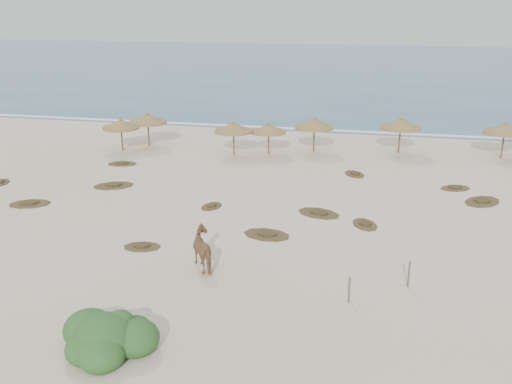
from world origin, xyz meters
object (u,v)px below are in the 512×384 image
Objects in this scene: palapa_0 at (148,119)px; palapa_1 at (121,124)px; horse at (206,249)px; bush at (107,338)px.

palapa_0 reaches higher than palapa_1.
horse is 6.51m from bush.
palapa_1 reaches higher than bush.
horse is 0.61× the size of bush.
palapa_1 is at bearing -94.35° from horse.
palapa_0 is 1.77× the size of horse.
bush is at bearing 39.88° from horse.
horse is (10.44, -19.09, -1.26)m from palapa_0.
palapa_0 is at bearing 109.76° from bush.
palapa_1 is at bearing 113.90° from bush.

